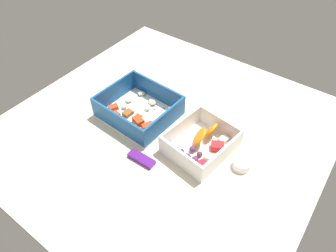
{
  "coord_description": "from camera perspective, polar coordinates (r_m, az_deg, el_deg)",
  "views": [
    {
      "loc": [
        -34.12,
        45.66,
        60.7
      ],
      "look_at": [
        -1.38,
        0.79,
        4.0
      ],
      "focal_mm": 32.61,
      "sensor_mm": 36.0,
      "label": 1
    }
  ],
  "objects": [
    {
      "name": "paper_cup_liner",
      "position": [
        0.74,
        13.5,
        -7.11
      ],
      "size": [
        4.25,
        4.25,
        2.1
      ],
      "primitive_type": "cylinder",
      "color": "white",
      "rests_on": "table_surface"
    },
    {
      "name": "table_surface",
      "position": [
        0.83,
        -0.45,
        -0.74
      ],
      "size": [
        80.0,
        80.0,
        2.0
      ],
      "primitive_type": "cube",
      "color": "beige",
      "rests_on": "ground"
    },
    {
      "name": "pasta_container",
      "position": [
        0.84,
        -5.47,
        2.91
      ],
      "size": [
        20.04,
        17.61,
        6.52
      ],
      "rotation": [
        0.0,
        0.0,
        -0.05
      ],
      "color": "white",
      "rests_on": "table_surface"
    },
    {
      "name": "candy_bar",
      "position": [
        0.74,
        -4.99,
        -6.13
      ],
      "size": [
        7.04,
        2.53,
        1.2
      ],
      "primitive_type": "cube",
      "rotation": [
        0.0,
        0.0,
        0.02
      ],
      "color": "#51197A",
      "rests_on": "table_surface"
    },
    {
      "name": "fruit_bowl",
      "position": [
        0.76,
        6.29,
        -3.33
      ],
      "size": [
        15.74,
        17.46,
        5.72
      ],
      "rotation": [
        0.0,
        0.0,
        -0.14
      ],
      "color": "white",
      "rests_on": "table_surface"
    }
  ]
}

